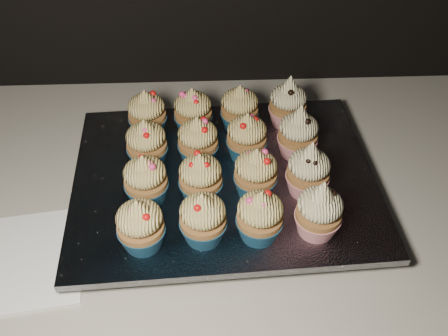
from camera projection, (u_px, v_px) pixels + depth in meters
worktop at (93, 200)px, 0.80m from camera, size 2.44×0.64×0.04m
napkin at (21, 261)px, 0.69m from camera, size 0.19×0.19×0.00m
baking_tray at (224, 186)px, 0.78m from camera, size 0.44×0.34×0.02m
foil_lining at (224, 178)px, 0.77m from camera, size 0.47×0.38×0.01m
cupcake_0 at (140, 225)px, 0.64m from camera, size 0.06×0.06×0.08m
cupcake_1 at (203, 219)px, 0.65m from camera, size 0.06×0.06×0.08m
cupcake_2 at (260, 216)px, 0.65m from camera, size 0.06×0.06×0.08m
cupcake_3 at (319, 211)px, 0.66m from camera, size 0.06×0.06×0.10m
cupcake_4 at (146, 180)px, 0.70m from camera, size 0.06×0.06×0.08m
cupcake_5 at (201, 178)px, 0.70m from camera, size 0.06×0.06×0.08m
cupcake_6 at (256, 173)px, 0.71m from camera, size 0.06×0.06×0.08m
cupcake_7 at (308, 171)px, 0.71m from camera, size 0.06×0.06×0.10m
cupcake_8 at (147, 144)px, 0.76m from camera, size 0.06×0.06×0.08m
cupcake_9 at (198, 141)px, 0.76m from camera, size 0.06×0.06×0.08m
cupcake_10 at (247, 138)px, 0.77m from camera, size 0.06×0.06×0.08m
cupcake_11 at (298, 134)px, 0.77m from camera, size 0.06×0.06×0.10m
cupcake_12 at (147, 114)px, 0.81m from camera, size 0.06×0.06×0.08m
cupcake_13 at (193, 112)px, 0.82m from camera, size 0.06×0.06×0.08m
cupcake_14 at (240, 109)px, 0.82m from camera, size 0.06×0.06×0.08m
cupcake_15 at (288, 104)px, 0.83m from camera, size 0.06×0.06×0.10m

